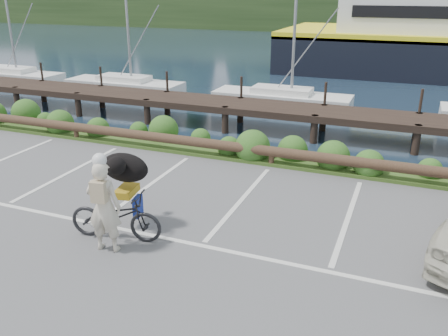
% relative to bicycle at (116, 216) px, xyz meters
% --- Properties ---
extents(ground, '(72.00, 72.00, 0.00)m').
position_rel_bicycle_xyz_m(ground, '(1.78, 0.76, -0.52)').
color(ground, '#515153').
extents(harbor_backdrop, '(170.00, 160.00, 30.00)m').
position_rel_bicycle_xyz_m(harbor_backdrop, '(2.17, 79.23, -0.52)').
color(harbor_backdrop, '#162636').
rests_on(harbor_backdrop, ground).
extents(vegetation_strip, '(34.00, 1.60, 0.10)m').
position_rel_bicycle_xyz_m(vegetation_strip, '(1.78, 6.06, -0.47)').
color(vegetation_strip, '#3D5B21').
rests_on(vegetation_strip, ground).
extents(log_rail, '(32.00, 0.30, 0.60)m').
position_rel_bicycle_xyz_m(log_rail, '(1.78, 5.36, -0.52)').
color(log_rail, '#443021').
rests_on(log_rail, ground).
extents(bicycle, '(2.06, 1.01, 1.04)m').
position_rel_bicycle_xyz_m(bicycle, '(0.00, 0.00, 0.00)').
color(bicycle, black).
rests_on(bicycle, ground).
extents(cyclist, '(0.76, 0.56, 1.89)m').
position_rel_bicycle_xyz_m(cyclist, '(0.08, -0.45, 0.43)').
color(cyclist, beige).
rests_on(cyclist, ground).
extents(dog, '(0.71, 1.17, 0.63)m').
position_rel_bicycle_xyz_m(dog, '(-0.11, 0.62, 0.84)').
color(dog, black).
rests_on(dog, bicycle).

